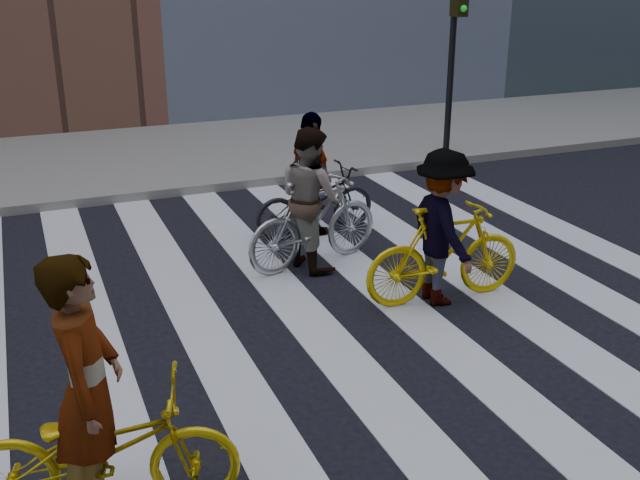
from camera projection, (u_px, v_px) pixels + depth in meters
ground at (357, 314)px, 8.20m from camera, size 100.00×100.00×0.00m
sidewalk_far at (195, 153)px, 14.66m from camera, size 100.00×5.00×0.15m
zebra_crosswalk at (357, 313)px, 8.19m from camera, size 8.25×10.00×0.01m
traffic_signal at (455, 39)px, 13.56m from camera, size 0.22×0.42×3.33m
bike_yellow_left at (103, 450)px, 5.13m from camera, size 1.97×1.12×0.98m
bike_silver_mid at (314, 222)px, 9.31m from camera, size 1.99×0.97×1.15m
bike_yellow_right at (445, 254)px, 8.33m from camera, size 1.91×0.64×1.13m
bike_dark_rear at (315, 201)px, 10.42m from camera, size 1.88×0.82×0.96m
rider_left at (88, 390)px, 4.94m from camera, size 0.64×0.81×1.95m
rider_mid at (310, 198)px, 9.18m from camera, size 0.86×1.00×1.78m
rider_right at (442, 228)px, 8.21m from camera, size 0.72×1.17×1.76m
rider_rear at (311, 175)px, 10.26m from camera, size 0.52×1.05×1.73m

